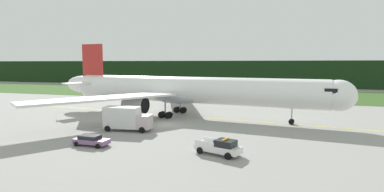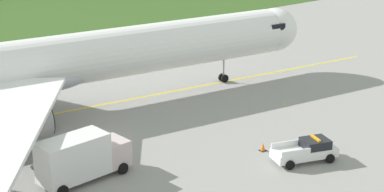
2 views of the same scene
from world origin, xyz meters
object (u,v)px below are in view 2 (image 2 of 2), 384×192
(catering_truck, at_px, (81,157))
(ops_pickup_truck, at_px, (307,150))
(airliner, at_px, (51,64))
(apron_cone, at_px, (263,147))

(catering_truck, bearing_deg, ops_pickup_truck, -26.23)
(airliner, distance_m, ops_pickup_truck, 25.13)
(catering_truck, distance_m, apron_cone, 15.18)
(catering_truck, bearing_deg, airliner, 72.13)
(airliner, distance_m, catering_truck, 15.31)
(catering_truck, bearing_deg, apron_cone, -16.37)
(airliner, bearing_deg, catering_truck, -107.87)
(ops_pickup_truck, relative_size, apron_cone, 8.15)
(airliner, relative_size, apron_cone, 85.22)
(ops_pickup_truck, relative_size, catering_truck, 0.76)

